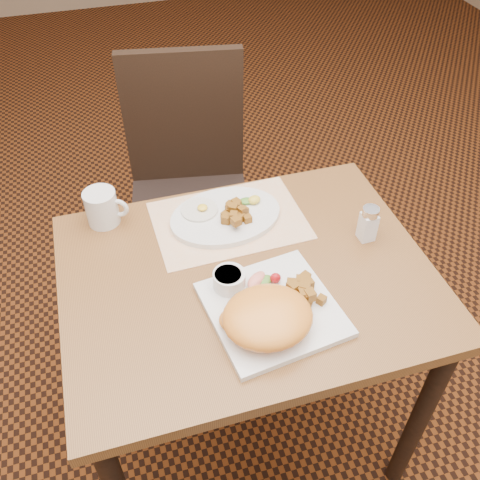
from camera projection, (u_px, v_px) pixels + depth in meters
name	position (u px, v px, depth m)	size (l,w,h in m)	color
ground	(245.00, 423.00, 1.82)	(8.00, 8.00, 0.00)	black
table	(247.00, 302.00, 1.38)	(0.90, 0.70, 0.75)	brown
chair_far	(188.00, 178.00, 1.93)	(0.49, 0.50, 0.97)	black
placemat	(229.00, 221.00, 1.44)	(0.40, 0.28, 0.00)	white
plate_square	(272.00, 309.00, 1.21)	(0.28, 0.28, 0.02)	silver
plate_oval	(226.00, 216.00, 1.44)	(0.30, 0.23, 0.02)	silver
hollandaise_mound	(267.00, 317.00, 1.14)	(0.20, 0.18, 0.07)	orange
ramekin	(229.00, 279.00, 1.24)	(0.08, 0.08, 0.04)	silver
garnish_sq	(263.00, 279.00, 1.26)	(0.09, 0.06, 0.03)	#387223
fried_egg	(200.00, 209.00, 1.44)	(0.10, 0.10, 0.02)	white
garnish_ov	(251.00, 200.00, 1.47)	(0.06, 0.04, 0.02)	#387223
salt_shaker	(368.00, 223.00, 1.36)	(0.04, 0.04, 0.10)	white
coffee_mug	(103.00, 207.00, 1.41)	(0.11, 0.09, 0.10)	silver
home_fries_sq	(302.00, 290.00, 1.22)	(0.10, 0.10, 0.04)	#935C17
home_fries_ov	(234.00, 213.00, 1.42)	(0.08, 0.12, 0.04)	#935C17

